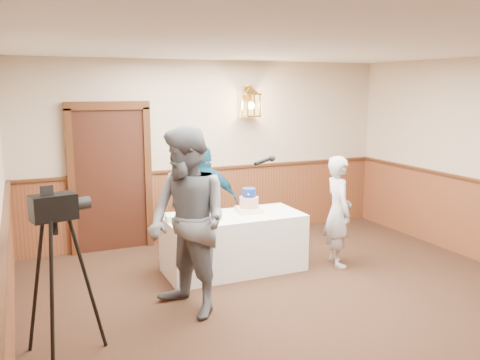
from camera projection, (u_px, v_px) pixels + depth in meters
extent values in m
plane|color=black|center=(334.00, 327.00, 5.13)|extent=(7.00, 7.00, 0.00)
cube|color=#BDA78E|center=(212.00, 151.00, 8.03)|extent=(6.00, 0.02, 2.80)
cube|color=white|center=(345.00, 41.00, 4.62)|extent=(6.00, 7.00, 0.02)
cube|color=brown|center=(213.00, 203.00, 8.16)|extent=(5.98, 0.04, 1.10)
cube|color=brown|center=(7.00, 333.00, 3.85)|extent=(0.04, 6.98, 1.10)
cube|color=#452412|center=(213.00, 168.00, 8.05)|extent=(5.98, 0.07, 0.04)
cube|color=black|center=(111.00, 180.00, 7.41)|extent=(1.00, 0.06, 2.10)
cube|color=white|center=(234.00, 243.00, 6.65)|extent=(1.80, 0.80, 0.75)
cube|color=beige|center=(249.00, 210.00, 6.75)|extent=(0.35, 0.35, 0.06)
cylinder|color=red|center=(249.00, 202.00, 6.73)|extent=(0.25, 0.25, 0.15)
cylinder|color=navy|center=(249.00, 193.00, 6.70)|extent=(0.18, 0.18, 0.11)
cube|color=#F4DB92|center=(207.00, 217.00, 6.39)|extent=(0.34, 0.27, 0.06)
cube|color=#B9F2AB|center=(179.00, 217.00, 6.34)|extent=(0.37, 0.32, 0.08)
imported|color=slate|center=(188.00, 222.00, 5.29)|extent=(1.05, 1.18, 2.00)
cylinder|color=black|center=(263.00, 161.00, 5.77)|extent=(0.23, 0.09, 0.09)
sphere|color=black|center=(272.00, 158.00, 5.84)|extent=(0.08, 0.08, 0.08)
imported|color=#A7A6AC|center=(338.00, 211.00, 6.80)|extent=(0.47, 0.61, 1.50)
imported|color=navy|center=(205.00, 202.00, 7.14)|extent=(1.00, 0.60, 1.59)
cube|color=black|center=(53.00, 207.00, 4.27)|extent=(0.40, 0.28, 0.22)
cylinder|color=black|center=(81.00, 203.00, 4.41)|extent=(0.17, 0.14, 0.11)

